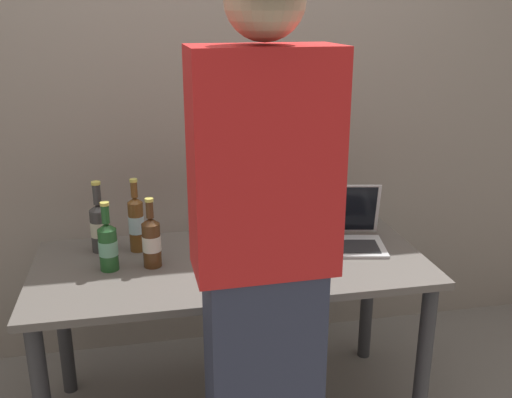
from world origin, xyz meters
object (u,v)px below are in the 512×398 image
beer_bottle_green (136,222)px  beer_bottle_amber (152,241)px  coffee_mug (307,270)px  laptop (339,231)px  person_figure (264,261)px  beer_bottle_dark (100,226)px  beer_bottle_brown (108,245)px

beer_bottle_green → beer_bottle_amber: bearing=-71.5°
beer_bottle_green → coffee_mug: beer_bottle_green is taller
laptop → coffee_mug: 0.39m
laptop → person_figure: size_ratio=0.22×
beer_bottle_dark → laptop: bearing=-6.5°
beer_bottle_dark → beer_bottle_brown: bearing=-78.0°
beer_bottle_brown → coffee_mug: size_ratio=2.49×
laptop → coffee_mug: (-0.23, -0.32, -0.01)m
laptop → beer_bottle_dark: bearing=173.5°
beer_bottle_dark → coffee_mug: 0.87m
beer_bottle_dark → coffee_mug: bearing=-29.8°
beer_bottle_dark → beer_bottle_green: (0.15, -0.03, 0.01)m
laptop → beer_bottle_green: bearing=174.1°
laptop → coffee_mug: bearing=-126.5°
person_figure → laptop: bearing=53.1°
beer_bottle_dark → beer_bottle_amber: bearing=-43.4°
beer_bottle_dark → coffee_mug: (0.75, -0.43, -0.07)m
beer_bottle_green → person_figure: 0.80m
beer_bottle_green → coffee_mug: 0.73m
beer_bottle_amber → coffee_mug: bearing=-23.5°
coffee_mug → beer_bottle_dark: bearing=150.2°
beer_bottle_amber → person_figure: person_figure is taller
beer_bottle_green → laptop: bearing=-5.9°
laptop → beer_bottle_amber: (-0.78, -0.08, 0.05)m
beer_bottle_dark → beer_bottle_amber: beer_bottle_dark is taller
beer_bottle_brown → coffee_mug: beer_bottle_brown is taller
person_figure → beer_bottle_green: bearing=118.4°
laptop → beer_bottle_brown: bearing=-175.3°
beer_bottle_dark → beer_bottle_brown: 0.20m
beer_bottle_green → person_figure: person_figure is taller
beer_bottle_dark → beer_bottle_amber: (0.20, -0.19, -0.01)m
beer_bottle_green → beer_bottle_brown: size_ratio=1.13×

